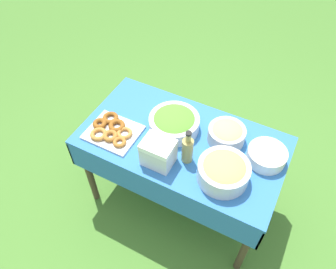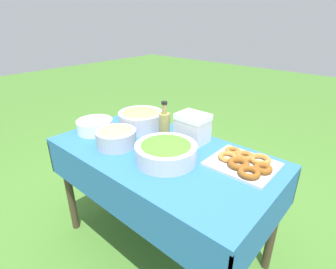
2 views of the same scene
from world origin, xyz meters
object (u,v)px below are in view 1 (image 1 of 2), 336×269
at_px(plate_stack, 267,156).
at_px(fruit_bowl, 224,171).
at_px(donut_platter, 112,131).
at_px(pasta_bowl, 227,133).
at_px(salad_bowl, 174,122).
at_px(cooler_box, 158,153).
at_px(olive_oil_bottle, 187,149).

height_order(plate_stack, fruit_bowl, fruit_bowl).
distance_m(donut_platter, plate_stack, 1.00).
xyz_separation_m(donut_platter, fruit_bowl, (0.78, 0.00, 0.05)).
distance_m(pasta_bowl, fruit_bowl, 0.30).
bearing_deg(plate_stack, donut_platter, -165.37).
height_order(salad_bowl, fruit_bowl, fruit_bowl).
bearing_deg(pasta_bowl, cooler_box, -130.35).
height_order(plate_stack, cooler_box, cooler_box).
bearing_deg(olive_oil_bottle, pasta_bowl, 58.92).
distance_m(plate_stack, olive_oil_bottle, 0.49).
xyz_separation_m(donut_platter, plate_stack, (0.97, 0.25, 0.02)).
distance_m(fruit_bowl, cooler_box, 0.40).
height_order(salad_bowl, cooler_box, cooler_box).
relative_size(donut_platter, fruit_bowl, 1.10).
bearing_deg(salad_bowl, plate_stack, 2.38).
xyz_separation_m(salad_bowl, pasta_bowl, (0.34, 0.06, 0.00)).
relative_size(plate_stack, cooler_box, 1.27).
bearing_deg(salad_bowl, olive_oil_bottle, -46.15).
bearing_deg(cooler_box, pasta_bowl, 49.65).
bearing_deg(plate_stack, pasta_bowl, 172.20).
relative_size(pasta_bowl, cooler_box, 1.28).
bearing_deg(fruit_bowl, plate_stack, 52.74).
bearing_deg(salad_bowl, donut_platter, -146.82).
bearing_deg(donut_platter, fruit_bowl, 0.33).
bearing_deg(donut_platter, cooler_box, -9.64).
bearing_deg(fruit_bowl, olive_oil_bottle, 173.69).
height_order(donut_platter, olive_oil_bottle, olive_oil_bottle).
bearing_deg(donut_platter, pasta_bowl, 22.82).
relative_size(plate_stack, fruit_bowl, 0.78).
xyz_separation_m(pasta_bowl, olive_oil_bottle, (-0.16, -0.26, 0.04)).
height_order(pasta_bowl, plate_stack, pasta_bowl).
bearing_deg(donut_platter, plate_stack, 14.63).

